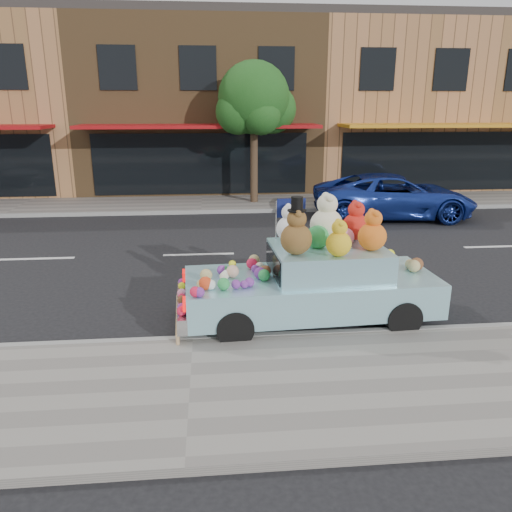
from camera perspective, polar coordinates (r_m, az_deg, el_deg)
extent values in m
plane|color=black|center=(12.85, -6.56, 0.16)|extent=(120.00, 120.00, 0.00)
cube|color=gray|center=(6.85, -7.57, -15.18)|extent=(60.00, 3.00, 0.12)
cube|color=gray|center=(19.15, -6.23, 5.93)|extent=(60.00, 3.00, 0.12)
cube|color=gray|center=(8.16, -7.20, -9.55)|extent=(60.00, 0.12, 0.13)
cube|color=gray|center=(17.68, -6.28, 5.03)|extent=(60.00, 0.12, 0.13)
cube|color=black|center=(21.61, -26.63, 18.75)|extent=(1.40, 0.06, 1.60)
cube|color=brown|center=(24.30, -6.33, 16.41)|extent=(10.00, 8.00, 7.00)
cube|color=#332D2B|center=(24.55, -6.63, 24.96)|extent=(10.00, 8.00, 0.30)
cube|color=black|center=(20.41, -6.30, 10.42)|extent=(8.50, 0.06, 2.40)
cube|color=maroon|center=(19.42, -6.48, 14.53)|extent=(9.00, 1.80, 0.12)
cube|color=black|center=(20.60, -15.56, 20.03)|extent=(1.40, 0.06, 1.60)
cube|color=black|center=(20.33, -6.64, 20.55)|extent=(1.40, 0.06, 1.60)
cube|color=black|center=(20.50, 2.35, 20.61)|extent=(1.40, 0.06, 1.60)
cube|color=#AA7147|center=(26.15, 17.07, 15.83)|extent=(10.00, 8.00, 7.00)
cube|color=#332D2B|center=(26.38, 17.81, 23.75)|extent=(10.00, 8.00, 0.30)
cube|color=black|center=(22.58, 20.42, 10.10)|extent=(8.50, 0.06, 2.40)
cube|color=orange|center=(21.69, 21.83, 13.71)|extent=(9.00, 1.80, 0.12)
cube|color=black|center=(21.39, 13.73, 20.02)|extent=(1.40, 0.06, 1.60)
cube|color=black|center=(22.50, 21.41, 19.21)|extent=(1.40, 0.06, 1.60)
cylinder|color=#38281C|center=(18.99, -0.23, 10.64)|extent=(0.28, 0.28, 3.20)
sphere|color=#134213|center=(18.88, -0.24, 17.66)|extent=(2.60, 2.60, 2.60)
sphere|color=#134213|center=(19.25, 1.85, 16.45)|extent=(1.80, 1.80, 1.80)
sphere|color=#134213|center=(18.63, -2.09, 16.12)|extent=(1.60, 1.60, 1.60)
sphere|color=#134213|center=(18.30, 0.59, 15.80)|extent=(1.40, 1.40, 1.40)
sphere|color=#134213|center=(19.45, -1.32, 16.75)|extent=(1.60, 1.60, 1.60)
imported|color=#1B3499|center=(17.43, 15.46, 6.60)|extent=(5.49, 2.87, 1.47)
cylinder|color=black|center=(8.66, 16.50, -6.82)|extent=(0.61, 0.23, 0.60)
cylinder|color=black|center=(9.98, 12.87, -3.32)|extent=(0.61, 0.23, 0.60)
cylinder|color=black|center=(7.95, -2.41, -8.27)|extent=(0.61, 0.23, 0.60)
cylinder|color=black|center=(9.38, -3.38, -4.24)|extent=(0.61, 0.23, 0.60)
cube|color=#94CFDE|center=(8.79, 6.19, -4.05)|extent=(4.38, 1.91, 0.60)
cube|color=#94CFDE|center=(8.69, 8.22, -0.55)|extent=(1.97, 1.59, 0.50)
cube|color=silver|center=(8.60, -8.42, -5.72)|extent=(0.25, 1.79, 0.26)
cube|color=red|center=(7.84, -8.15, -5.44)|extent=(0.07, 0.28, 0.16)
cube|color=red|center=(9.12, -8.20, -2.21)|extent=(0.07, 0.28, 0.16)
cube|color=black|center=(8.47, 2.04, -0.83)|extent=(0.10, 1.30, 0.40)
sphere|color=brown|center=(8.06, 4.61, 1.95)|extent=(0.52, 0.52, 0.52)
sphere|color=brown|center=(7.98, 4.67, 4.25)|extent=(0.32, 0.32, 0.32)
sphere|color=brown|center=(7.85, 4.82, 4.81)|extent=(0.12, 0.12, 0.12)
sphere|color=brown|center=(8.07, 4.55, 5.15)|extent=(0.12, 0.12, 0.12)
cylinder|color=black|center=(7.95, 4.69, 5.21)|extent=(0.30, 0.30, 0.02)
cylinder|color=black|center=(7.93, 4.71, 5.98)|extent=(0.19, 0.19, 0.22)
sphere|color=beige|center=(8.88, 8.05, 3.49)|extent=(0.59, 0.59, 0.59)
sphere|color=beige|center=(8.80, 8.16, 5.90)|extent=(0.37, 0.37, 0.37)
sphere|color=beige|center=(8.66, 8.38, 6.51)|extent=(0.14, 0.14, 0.14)
sphere|color=beige|center=(8.90, 8.00, 6.81)|extent=(0.14, 0.14, 0.14)
sphere|color=#DB5B14|center=(8.49, 13.14, 2.18)|extent=(0.47, 0.47, 0.47)
sphere|color=#DB5B14|center=(8.42, 13.28, 4.19)|extent=(0.29, 0.29, 0.29)
sphere|color=#DB5B14|center=(8.30, 13.54, 4.67)|extent=(0.11, 0.11, 0.11)
sphere|color=#DB5B14|center=(8.49, 13.11, 4.97)|extent=(0.11, 0.11, 0.11)
sphere|color=#B41C13|center=(9.10, 11.29, 3.31)|extent=(0.48, 0.48, 0.48)
sphere|color=#B41C13|center=(9.04, 11.40, 5.22)|extent=(0.30, 0.30, 0.30)
sphere|color=#B41C13|center=(8.92, 11.63, 5.69)|extent=(0.11, 0.11, 0.11)
sphere|color=#B41C13|center=(9.12, 11.25, 5.95)|extent=(0.11, 0.11, 0.11)
sphere|color=silver|center=(8.84, 3.80, 3.11)|extent=(0.46, 0.46, 0.46)
sphere|color=silver|center=(8.77, 3.84, 4.97)|extent=(0.28, 0.28, 0.28)
sphere|color=silver|center=(8.66, 3.95, 5.43)|extent=(0.11, 0.11, 0.11)
sphere|color=silver|center=(8.85, 3.75, 5.68)|extent=(0.11, 0.11, 0.11)
sphere|color=gold|center=(8.05, 9.43, 1.38)|extent=(0.41, 0.41, 0.41)
sphere|color=gold|center=(7.99, 9.52, 3.20)|extent=(0.25, 0.25, 0.25)
sphere|color=gold|center=(7.89, 9.71, 3.63)|extent=(0.10, 0.10, 0.10)
sphere|color=gold|center=(8.05, 9.39, 3.93)|extent=(0.10, 0.10, 0.10)
sphere|color=#268B3E|center=(8.51, 7.05, 2.15)|extent=(0.40, 0.40, 0.40)
sphere|color=#D56A86|center=(8.71, 10.14, 2.15)|extent=(0.32, 0.32, 0.32)
sphere|color=beige|center=(8.36, -3.69, -2.35)|extent=(0.15, 0.15, 0.15)
sphere|color=tan|center=(8.37, -5.72, -2.18)|extent=(0.21, 0.21, 0.21)
sphere|color=#6C2A82|center=(8.74, -0.09, -1.48)|extent=(0.14, 0.14, 0.14)
sphere|color=#6C2A82|center=(8.08, -0.74, -3.01)|extent=(0.16, 0.16, 0.16)
sphere|color=red|center=(7.98, -5.80, -3.12)|extent=(0.22, 0.22, 0.22)
sphere|color=silver|center=(9.18, -0.15, -0.59)|extent=(0.14, 0.14, 0.14)
sphere|color=brown|center=(8.55, 1.07, -1.72)|extent=(0.20, 0.20, 0.20)
sphere|color=silver|center=(8.48, -3.43, -2.08)|extent=(0.15, 0.15, 0.15)
sphere|color=#6C2A82|center=(8.67, -3.93, -1.60)|extent=(0.17, 0.17, 0.17)
sphere|color=#6C2A82|center=(8.02, -1.35, -3.25)|extent=(0.13, 0.13, 0.13)
sphere|color=tan|center=(8.02, -6.23, -3.24)|extent=(0.17, 0.17, 0.17)
sphere|color=tan|center=(9.12, -0.20, -0.48)|extent=(0.21, 0.21, 0.21)
sphere|color=#6C2A82|center=(8.43, 0.47, -1.98)|extent=(0.21, 0.21, 0.21)
sphere|color=#6C2A82|center=(7.70, -6.47, -4.14)|extent=(0.16, 0.16, 0.16)
sphere|color=#268B3E|center=(8.67, -3.61, -1.64)|extent=(0.15, 0.15, 0.15)
sphere|color=silver|center=(7.98, -5.25, -3.27)|extent=(0.17, 0.17, 0.17)
sphere|color=#6C2A82|center=(8.00, -2.31, -3.25)|extent=(0.15, 0.15, 0.15)
sphere|color=red|center=(8.94, -0.48, -0.87)|extent=(0.20, 0.20, 0.20)
sphere|color=#268B3E|center=(8.34, 0.93, -2.20)|extent=(0.20, 0.20, 0.20)
sphere|color=#D56A86|center=(7.98, -3.77, -3.29)|extent=(0.16, 0.16, 0.16)
sphere|color=yellow|center=(9.04, -2.72, -0.91)|extent=(0.13, 0.13, 0.13)
sphere|color=#268B3E|center=(7.95, -3.72, -3.20)|extent=(0.20, 0.20, 0.20)
sphere|color=beige|center=(8.87, 0.43, -1.18)|extent=(0.15, 0.15, 0.15)
sphere|color=red|center=(7.71, -6.97, -4.08)|extent=(0.17, 0.17, 0.17)
sphere|color=#268B3E|center=(8.50, 0.31, -1.99)|extent=(0.16, 0.16, 0.16)
sphere|color=#D8A88C|center=(8.47, -2.70, -1.76)|extent=(0.22, 0.22, 0.22)
sphere|color=brown|center=(8.34, -8.48, -4.95)|extent=(0.14, 0.14, 0.14)
sphere|color=red|center=(8.46, -8.48, -4.68)|extent=(0.12, 0.12, 0.12)
sphere|color=yellow|center=(8.97, -8.48, -3.39)|extent=(0.13, 0.13, 0.13)
sphere|color=#6C2A82|center=(8.02, -8.48, -5.86)|extent=(0.15, 0.15, 0.15)
sphere|color=#6C2A82|center=(9.16, -8.48, -2.96)|extent=(0.13, 0.13, 0.13)
sphere|color=#D56A86|center=(8.58, -8.48, -4.25)|extent=(0.16, 0.16, 0.16)
sphere|color=red|center=(7.88, -8.48, -6.23)|extent=(0.16, 0.16, 0.16)
sphere|color=yellow|center=(9.83, 15.03, 0.18)|extent=(0.20, 0.20, 0.20)
sphere|color=tan|center=(9.20, 17.60, -1.10)|extent=(0.22, 0.22, 0.22)
sphere|color=tan|center=(9.36, 17.19, -0.89)|extent=(0.18, 0.18, 0.18)
sphere|color=brown|center=(9.30, 17.89, -0.90)|extent=(0.23, 0.23, 0.23)
cylinder|color=#997A54|center=(7.92, -8.93, -9.66)|extent=(0.06, 0.06, 0.17)
sphere|color=#997A54|center=(7.88, -8.96, -9.05)|extent=(0.07, 0.07, 0.07)
cylinder|color=#997A54|center=(8.00, -8.93, -9.38)|extent=(0.06, 0.06, 0.17)
sphere|color=#997A54|center=(7.96, -8.96, -8.77)|extent=(0.07, 0.07, 0.07)
cylinder|color=#997A54|center=(8.08, -8.92, -9.10)|extent=(0.06, 0.06, 0.17)
sphere|color=#997A54|center=(8.04, -8.95, -8.49)|extent=(0.07, 0.07, 0.07)
cylinder|color=#997A54|center=(8.16, -8.92, -8.83)|extent=(0.06, 0.06, 0.17)
sphere|color=#997A54|center=(8.12, -8.95, -8.22)|extent=(0.07, 0.07, 0.07)
cylinder|color=#997A54|center=(8.24, -8.91, -8.56)|extent=(0.06, 0.06, 0.17)
sphere|color=#997A54|center=(8.20, -8.94, -7.96)|extent=(0.07, 0.07, 0.07)
cylinder|color=#997A54|center=(8.32, -8.91, -8.29)|extent=(0.06, 0.06, 0.17)
sphere|color=#997A54|center=(8.28, -8.94, -7.70)|extent=(0.07, 0.07, 0.07)
cylinder|color=#997A54|center=(8.40, -8.90, -8.03)|extent=(0.06, 0.06, 0.17)
sphere|color=#997A54|center=(8.37, -8.93, -7.44)|extent=(0.07, 0.07, 0.07)
cylinder|color=#997A54|center=(8.49, -8.90, -7.78)|extent=(0.06, 0.06, 0.17)
sphere|color=#997A54|center=(8.45, -8.93, -7.20)|extent=(0.07, 0.07, 0.07)
cylinder|color=#997A54|center=(8.57, -8.89, -7.53)|extent=(0.06, 0.06, 0.17)
sphere|color=#997A54|center=(8.53, -8.92, -6.95)|extent=(0.07, 0.07, 0.07)
cylinder|color=#997A54|center=(8.65, -8.89, -7.29)|extent=(0.06, 0.06, 0.17)
sphere|color=#997A54|center=(8.61, -8.92, -6.71)|extent=(0.07, 0.07, 0.07)
cylinder|color=#997A54|center=(8.73, -8.89, -7.05)|extent=(0.06, 0.06, 0.17)
sphere|color=#997A54|center=(8.69, -8.91, -6.48)|extent=(0.07, 0.07, 0.07)
cylinder|color=#997A54|center=(8.81, -8.88, -6.81)|extent=(0.06, 0.06, 0.17)
sphere|color=#997A54|center=(8.77, -8.91, -6.25)|extent=(0.07, 0.07, 0.07)
cylinder|color=#997A54|center=(8.89, -8.88, -6.58)|extent=(0.06, 0.06, 0.17)
sphere|color=#997A54|center=(8.86, -8.91, -6.02)|extent=(0.07, 0.07, 0.07)
cylinder|color=#997A54|center=(8.98, -8.87, -6.36)|extent=(0.06, 0.06, 0.17)
sphere|color=#997A54|center=(8.94, -8.90, -5.80)|extent=(0.07, 0.07, 0.07)
cylinder|color=#997A54|center=(9.06, -8.87, -6.14)|extent=(0.06, 0.06, 0.17)
sphere|color=#997A54|center=(9.02, -8.90, -5.58)|extent=(0.07, 0.07, 0.07)
cylinder|color=#997A54|center=(9.14, -8.87, -5.92)|extent=(0.06, 0.06, 0.17)
sphere|color=#997A54|center=(9.11, -8.89, -5.37)|extent=(0.07, 0.07, 0.07)
cylinder|color=#997A54|center=(9.22, -8.86, -5.70)|extent=(0.06, 0.06, 0.17)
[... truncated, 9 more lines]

